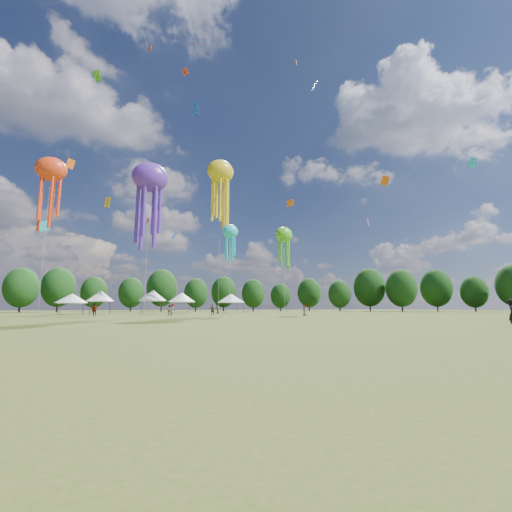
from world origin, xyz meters
name	(u,v)px	position (x,y,z in m)	size (l,w,h in m)	color
ground	(387,330)	(0.00, 0.00, 0.00)	(300.00, 300.00, 0.00)	#384416
spectator_near	(169,311)	(-4.90, 35.22, 0.77)	(0.74, 0.58, 1.53)	gray
spectators_far	(188,309)	(0.62, 46.51, 0.86)	(29.34, 26.79, 1.84)	gray
festival_tents	(159,297)	(-3.08, 55.38, 3.18)	(35.51, 10.64, 4.44)	#47474C
show_kites	(172,195)	(-4.15, 40.22, 19.17)	(41.18, 18.34, 28.55)	#5C2ABB
small_kites	(183,151)	(-2.04, 42.55, 28.13)	(67.15, 59.26, 46.18)	#5C2ABB
treeline	(150,282)	(-3.87, 62.51, 6.54)	(201.57, 95.24, 13.43)	#38281C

